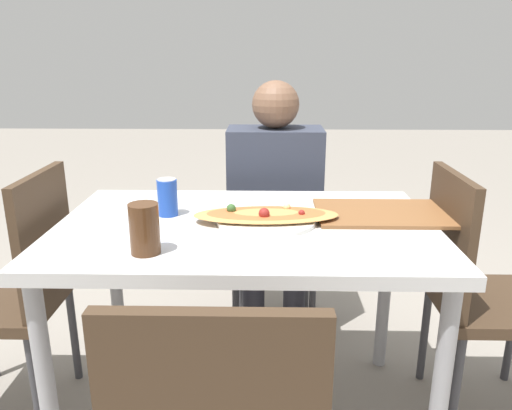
# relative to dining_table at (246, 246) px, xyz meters

# --- Properties ---
(dining_table) EXTENTS (1.21, 0.78, 0.74)m
(dining_table) POSITION_rel_dining_table_xyz_m (0.00, 0.00, 0.00)
(dining_table) COLOR silver
(dining_table) RESTS_ON ground_plane
(chair_far_seated) EXTENTS (0.40, 0.40, 0.89)m
(chair_far_seated) POSITION_rel_dining_table_xyz_m (0.10, 0.72, -0.17)
(chair_far_seated) COLOR #3F2D1E
(chair_far_seated) RESTS_ON ground_plane
(chair_side_left) EXTENTS (0.40, 0.40, 0.89)m
(chair_side_left) POSITION_rel_dining_table_xyz_m (-0.79, 0.04, -0.17)
(chair_side_left) COLOR #3F2D1E
(chair_side_left) RESTS_ON ground_plane
(chair_side_right) EXTENTS (0.40, 0.40, 0.89)m
(chair_side_right) POSITION_rel_dining_table_xyz_m (0.79, 0.07, -0.17)
(chair_side_right) COLOR #3F2D1E
(chair_side_right) RESTS_ON ground_plane
(person_seated) EXTENTS (0.41, 0.26, 1.16)m
(person_seated) POSITION_rel_dining_table_xyz_m (0.10, 0.61, 0.01)
(person_seated) COLOR #2D2D38
(person_seated) RESTS_ON ground_plane
(pizza_main) EXTENTS (0.47, 0.32, 0.06)m
(pizza_main) POSITION_rel_dining_table_xyz_m (0.06, 0.01, 0.10)
(pizza_main) COLOR white
(pizza_main) RESTS_ON dining_table
(soda_can) EXTENTS (0.07, 0.07, 0.12)m
(soda_can) POSITION_rel_dining_table_xyz_m (-0.26, 0.08, 0.14)
(soda_can) COLOR #1E47B2
(soda_can) RESTS_ON dining_table
(drink_glass) EXTENTS (0.08, 0.08, 0.14)m
(drink_glass) POSITION_rel_dining_table_xyz_m (-0.26, -0.25, 0.15)
(drink_glass) COLOR #4C2D19
(drink_glass) RESTS_ON dining_table
(serving_tray) EXTENTS (0.43, 0.30, 0.01)m
(serving_tray) POSITION_rel_dining_table_xyz_m (0.45, 0.10, 0.08)
(serving_tray) COLOR brown
(serving_tray) RESTS_ON dining_table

